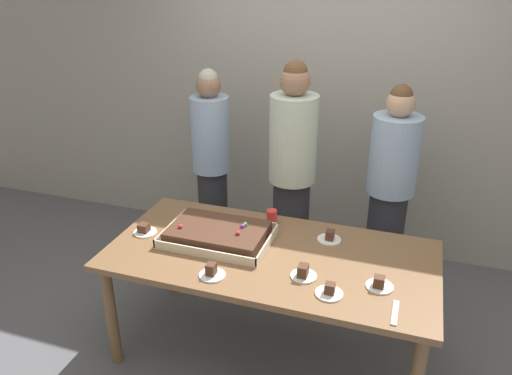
{
  "coord_description": "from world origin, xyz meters",
  "views": [
    {
      "loc": [
        0.74,
        -2.47,
        2.37
      ],
      "look_at": [
        -0.14,
        0.15,
        1.11
      ],
      "focal_mm": 34.84,
      "sensor_mm": 36.0,
      "label": 1
    }
  ],
  "objects": [
    {
      "name": "ground_plane",
      "position": [
        0.0,
        0.0,
        0.0
      ],
      "size": [
        12.0,
        12.0,
        0.0
      ],
      "primitive_type": "plane",
      "color": "#5B5B60"
    },
    {
      "name": "interior_back_panel",
      "position": [
        0.0,
        1.6,
        1.5
      ],
      "size": [
        8.0,
        0.12,
        3.0
      ],
      "primitive_type": "cube",
      "color": "#9E998E",
      "rests_on": "ground_plane"
    },
    {
      "name": "party_table",
      "position": [
        0.0,
        0.0,
        0.68
      ],
      "size": [
        1.98,
        0.97,
        0.76
      ],
      "color": "brown",
      "rests_on": "ground_plane"
    },
    {
      "name": "sheet_cake",
      "position": [
        -0.36,
        0.04,
        0.81
      ],
      "size": [
        0.67,
        0.46,
        0.12
      ],
      "color": "beige",
      "rests_on": "party_table"
    },
    {
      "name": "plated_slice_near_left",
      "position": [
        -0.24,
        -0.34,
        0.78
      ],
      "size": [
        0.15,
        0.15,
        0.08
      ],
      "color": "white",
      "rests_on": "party_table"
    },
    {
      "name": "plated_slice_near_right",
      "position": [
        0.66,
        -0.15,
        0.78
      ],
      "size": [
        0.15,
        0.15,
        0.07
      ],
      "color": "white",
      "rests_on": "party_table"
    },
    {
      "name": "plated_slice_far_left",
      "position": [
        0.42,
        -0.3,
        0.78
      ],
      "size": [
        0.15,
        0.15,
        0.07
      ],
      "color": "white",
      "rests_on": "party_table"
    },
    {
      "name": "plated_slice_far_right",
      "position": [
        -0.85,
        -0.03,
        0.78
      ],
      "size": [
        0.15,
        0.15,
        0.06
      ],
      "color": "white",
      "rests_on": "party_table"
    },
    {
      "name": "plated_slice_center_front",
      "position": [
        0.25,
        -0.19,
        0.79
      ],
      "size": [
        0.15,
        0.15,
        0.08
      ],
      "color": "white",
      "rests_on": "party_table"
    },
    {
      "name": "plated_slice_center_back",
      "position": [
        0.31,
        0.26,
        0.78
      ],
      "size": [
        0.15,
        0.15,
        0.07
      ],
      "color": "white",
      "rests_on": "party_table"
    },
    {
      "name": "drink_cup_nearest",
      "position": [
        -0.1,
        0.36,
        0.81
      ],
      "size": [
        0.07,
        0.07,
        0.1
      ],
      "primitive_type": "cylinder",
      "color": "red",
      "rests_on": "party_table"
    },
    {
      "name": "cake_server_utensil",
      "position": [
        0.76,
        -0.35,
        0.77
      ],
      "size": [
        0.03,
        0.2,
        0.01
      ],
      "primitive_type": "cube",
      "color": "silver",
      "rests_on": "party_table"
    },
    {
      "name": "person_serving_front",
      "position": [
        -0.08,
        0.79,
        0.93
      ],
      "size": [
        0.34,
        0.34,
        1.78
      ],
      "rotation": [
        0.0,
        0.0,
        -1.93
      ],
      "color": "#28282D",
      "rests_on": "ground_plane"
    },
    {
      "name": "person_green_shirt_behind",
      "position": [
        0.62,
        0.93,
        0.84
      ],
      "size": [
        0.34,
        0.34,
        1.63
      ],
      "rotation": [
        0.0,
        0.0,
        -2.4
      ],
      "color": "#28282D",
      "rests_on": "ground_plane"
    },
    {
      "name": "person_striped_tie_right",
      "position": [
        -0.8,
        0.97,
        0.86
      ],
      "size": [
        0.31,
        0.31,
        1.64
      ],
      "rotation": [
        0.0,
        0.0,
        -1.13
      ],
      "color": "#28282D",
      "rests_on": "ground_plane"
    }
  ]
}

